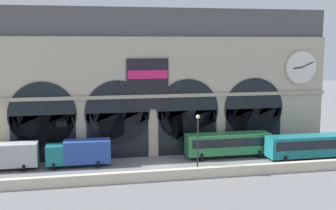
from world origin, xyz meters
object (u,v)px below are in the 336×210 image
object	(u,v)px
box_truck_midwest	(80,152)
bus_mideast	(228,144)
street_lamp_quayside	(198,137)
bus_east	(309,146)
box_truck_west	(5,156)

from	to	relation	value
box_truck_midwest	bus_mideast	distance (m)	18.75
street_lamp_quayside	bus_east	bearing A→B (deg)	13.04
box_truck_midwest	bus_mideast	world-z (taller)	box_truck_midwest
box_truck_west	bus_mideast	distance (m)	27.18
box_truck_midwest	street_lamp_quayside	distance (m)	14.60
bus_east	street_lamp_quayside	world-z (taller)	street_lamp_quayside
box_truck_west	box_truck_midwest	xyz separation A→B (m)	(8.43, -0.12, 0.00)
box_truck_west	box_truck_midwest	world-z (taller)	same
bus_east	bus_mideast	bearing A→B (deg)	162.53
box_truck_west	bus_mideast	bearing A→B (deg)	0.55
box_truck_midwest	bus_east	distance (m)	28.61
street_lamp_quayside	box_truck_midwest	bearing A→B (deg)	153.95
box_truck_midwest	bus_east	xyz separation A→B (m)	(28.49, -2.69, 0.08)
box_truck_midwest	street_lamp_quayside	bearing A→B (deg)	-26.05
box_truck_midwest	street_lamp_quayside	world-z (taller)	street_lamp_quayside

